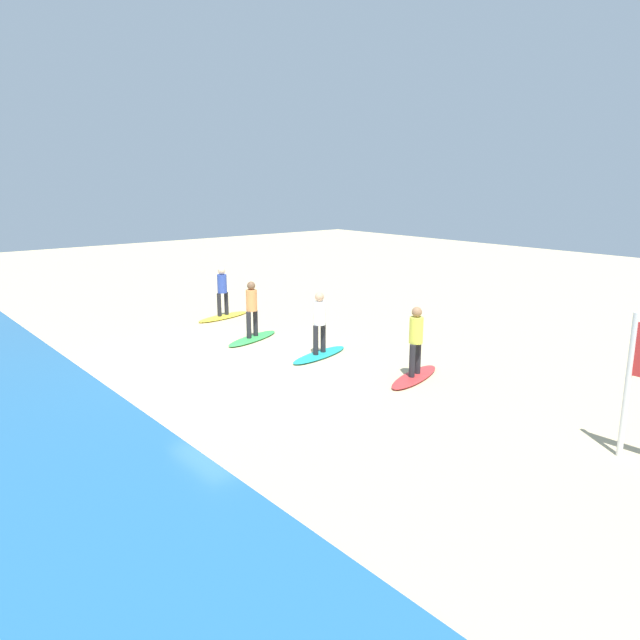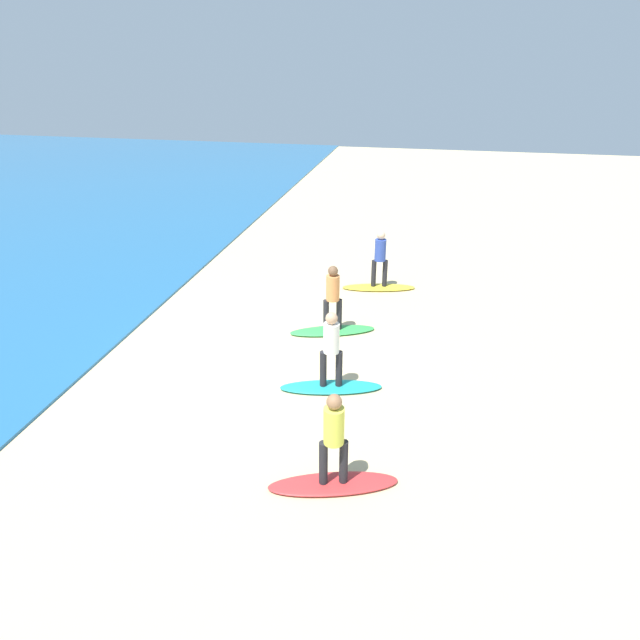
{
  "view_description": "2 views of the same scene",
  "coord_description": "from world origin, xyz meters",
  "px_view_note": "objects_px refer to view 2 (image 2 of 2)",
  "views": [
    {
      "loc": [
        -12.67,
        7.42,
        4.58
      ],
      "look_at": [
        -0.67,
        -2.49,
        0.92
      ],
      "focal_mm": 33.64,
      "sensor_mm": 36.0,
      "label": 1
    },
    {
      "loc": [
        -10.78,
        -4.09,
        6.39
      ],
      "look_at": [
        -0.22,
        -1.91,
        1.22
      ],
      "focal_mm": 32.25,
      "sensor_mm": 36.0,
      "label": 2
    }
  ],
  "objects_px": {
    "surfboard_red": "(333,484)",
    "surfer_yellow": "(380,255)",
    "surfboard_teal": "(331,387)",
    "surfboard_yellow": "(379,287)",
    "surfer_green": "(333,293)",
    "surfer_red": "(334,433)",
    "surfboard_green": "(332,331)",
    "surfer_teal": "(331,344)"
  },
  "relations": [
    {
      "from": "surfboard_teal",
      "to": "surfer_green",
      "type": "bearing_deg",
      "value": -93.18
    },
    {
      "from": "surfboard_teal",
      "to": "surfer_yellow",
      "type": "height_order",
      "value": "surfer_yellow"
    },
    {
      "from": "surfer_red",
      "to": "surfer_green",
      "type": "xyz_separation_m",
      "value": [
        5.38,
        1.01,
        0.0
      ]
    },
    {
      "from": "surfer_yellow",
      "to": "surfer_green",
      "type": "bearing_deg",
      "value": 165.13
    },
    {
      "from": "surfboard_teal",
      "to": "surfboard_yellow",
      "type": "xyz_separation_m",
      "value": [
        5.57,
        -0.36,
        0.0
      ]
    },
    {
      "from": "surfer_yellow",
      "to": "surfboard_green",
      "type": "bearing_deg",
      "value": 165.13
    },
    {
      "from": "surfer_red",
      "to": "surfboard_green",
      "type": "relative_size",
      "value": 0.78
    },
    {
      "from": "surfboard_teal",
      "to": "surfer_green",
      "type": "height_order",
      "value": "surfer_green"
    },
    {
      "from": "surfboard_yellow",
      "to": "surfboard_green",
      "type": "bearing_deg",
      "value": 63.69
    },
    {
      "from": "surfboard_teal",
      "to": "surfboard_yellow",
      "type": "bearing_deg",
      "value": -106.72
    },
    {
      "from": "surfer_green",
      "to": "surfer_yellow",
      "type": "xyz_separation_m",
      "value": [
        3.02,
        -0.8,
        0.0
      ]
    },
    {
      "from": "surfboard_yellow",
      "to": "surfer_yellow",
      "type": "height_order",
      "value": "surfer_yellow"
    },
    {
      "from": "surfboard_yellow",
      "to": "surfer_teal",
      "type": "bearing_deg",
      "value": 74.85
    },
    {
      "from": "surfboard_red",
      "to": "surfboard_yellow",
      "type": "bearing_deg",
      "value": -105.4
    },
    {
      "from": "surfer_teal",
      "to": "surfer_green",
      "type": "distance_m",
      "value": 2.59
    },
    {
      "from": "surfboard_red",
      "to": "surfer_teal",
      "type": "relative_size",
      "value": 1.28
    },
    {
      "from": "surfboard_red",
      "to": "surfboard_teal",
      "type": "xyz_separation_m",
      "value": [
        2.83,
        0.57,
        0.0
      ]
    },
    {
      "from": "surfboard_red",
      "to": "surfer_yellow",
      "type": "bearing_deg",
      "value": -105.4
    },
    {
      "from": "surfboard_teal",
      "to": "surfboard_green",
      "type": "height_order",
      "value": "same"
    },
    {
      "from": "surfboard_teal",
      "to": "surfboard_yellow",
      "type": "height_order",
      "value": "same"
    },
    {
      "from": "surfer_teal",
      "to": "surfboard_yellow",
      "type": "xyz_separation_m",
      "value": [
        5.57,
        -0.36,
        -0.99
      ]
    },
    {
      "from": "surfboard_teal",
      "to": "surfboard_yellow",
      "type": "relative_size",
      "value": 1.0
    },
    {
      "from": "surfer_teal",
      "to": "surfboard_green",
      "type": "bearing_deg",
      "value": 9.83
    },
    {
      "from": "surfboard_red",
      "to": "surfer_green",
      "type": "bearing_deg",
      "value": -96.17
    },
    {
      "from": "surfboard_red",
      "to": "surfer_teal",
      "type": "distance_m",
      "value": 3.05
    },
    {
      "from": "surfer_green",
      "to": "surfboard_yellow",
      "type": "distance_m",
      "value": 3.28
    },
    {
      "from": "surfer_teal",
      "to": "surfboard_red",
      "type": "bearing_deg",
      "value": -168.61
    },
    {
      "from": "surfboard_red",
      "to": "surfer_red",
      "type": "height_order",
      "value": "surfer_red"
    },
    {
      "from": "surfer_teal",
      "to": "surfer_yellow",
      "type": "relative_size",
      "value": 1.0
    },
    {
      "from": "surfboard_green",
      "to": "surfboard_yellow",
      "type": "xyz_separation_m",
      "value": [
        3.02,
        -0.8,
        0.0
      ]
    },
    {
      "from": "surfer_yellow",
      "to": "surfboard_red",
      "type": "bearing_deg",
      "value": -178.58
    },
    {
      "from": "surfboard_green",
      "to": "surfer_yellow",
      "type": "relative_size",
      "value": 1.28
    },
    {
      "from": "surfboard_teal",
      "to": "surfer_green",
      "type": "distance_m",
      "value": 2.77
    },
    {
      "from": "surfboard_red",
      "to": "surfer_red",
      "type": "distance_m",
      "value": 0.99
    },
    {
      "from": "surfer_red",
      "to": "surfboard_yellow",
      "type": "height_order",
      "value": "surfer_red"
    },
    {
      "from": "surfer_red",
      "to": "surfer_green",
      "type": "bearing_deg",
      "value": 10.65
    },
    {
      "from": "surfboard_green",
      "to": "surfboard_teal",
      "type": "bearing_deg",
      "value": 80.3
    },
    {
      "from": "surfboard_red",
      "to": "surfboard_yellow",
      "type": "xyz_separation_m",
      "value": [
        8.4,
        0.21,
        0.0
      ]
    },
    {
      "from": "surfer_red",
      "to": "surfer_teal",
      "type": "distance_m",
      "value": 2.89
    },
    {
      "from": "surfer_red",
      "to": "surfboard_teal",
      "type": "bearing_deg",
      "value": 11.39
    },
    {
      "from": "surfboard_green",
      "to": "surfer_yellow",
      "type": "height_order",
      "value": "surfer_yellow"
    },
    {
      "from": "surfboard_red",
      "to": "surfboard_yellow",
      "type": "height_order",
      "value": "same"
    }
  ]
}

